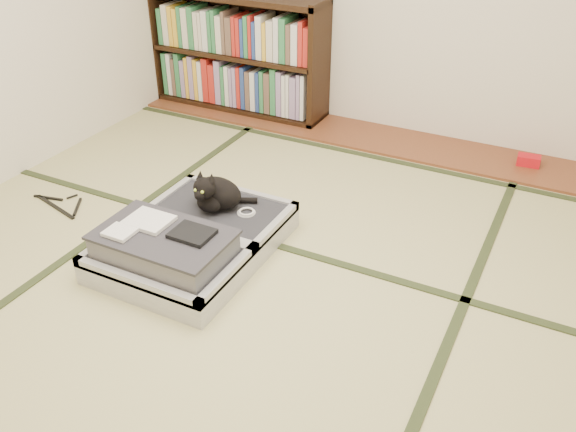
% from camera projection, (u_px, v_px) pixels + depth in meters
% --- Properties ---
extents(floor, '(4.50, 4.50, 0.00)m').
position_uv_depth(floor, '(248.00, 288.00, 3.07)').
color(floor, '#C8C385').
rests_on(floor, ground).
extents(wood_strip, '(4.00, 0.50, 0.02)m').
position_uv_depth(wood_strip, '(382.00, 139.00, 4.58)').
color(wood_strip, brown).
rests_on(wood_strip, ground).
extents(red_item, '(0.16, 0.10, 0.07)m').
position_uv_depth(red_item, '(529.00, 160.00, 4.17)').
color(red_item, red).
rests_on(red_item, wood_strip).
extents(tatami_borders, '(4.00, 4.50, 0.01)m').
position_uv_depth(tatami_borders, '(292.00, 239.00, 3.44)').
color(tatami_borders, '#2D381E').
rests_on(tatami_borders, ground).
extents(bookcase, '(1.49, 0.34, 0.96)m').
position_uv_depth(bookcase, '(237.00, 55.00, 4.89)').
color(bookcase, black).
rests_on(bookcase, wood_strip).
extents(suitcase, '(0.76, 1.01, 0.30)m').
position_uv_depth(suitcase, '(190.00, 241.00, 3.24)').
color(suitcase, silver).
rests_on(suitcase, floor).
extents(cat, '(0.34, 0.34, 0.27)m').
position_uv_depth(cat, '(215.00, 194.00, 3.39)').
color(cat, black).
rests_on(cat, suitcase).
extents(cable_coil, '(0.10, 0.10, 0.03)m').
position_uv_depth(cable_coil, '(246.00, 212.00, 3.39)').
color(cable_coil, white).
rests_on(cable_coil, suitcase).
extents(hanger, '(0.42, 0.24, 0.01)m').
position_uv_depth(hanger, '(59.00, 204.00, 3.76)').
color(hanger, black).
rests_on(hanger, floor).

